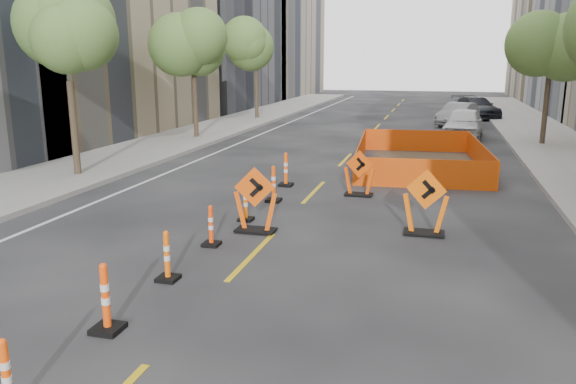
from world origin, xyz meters
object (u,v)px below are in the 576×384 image
(chevron_sign_center, at_px, (359,173))
(chevron_sign_right, at_px, (426,202))
(channelizer_8, at_px, (286,169))
(parked_car_near, at_px, (463,124))
(channelizer_3, at_px, (105,298))
(channelizer_5, at_px, (211,226))
(channelizer_2, at_px, (6,376))
(channelizer_4, at_px, (167,256))
(channelizer_6, at_px, (246,203))
(parked_car_mid, at_px, (458,114))
(channelizer_7, at_px, (273,184))
(chevron_sign_left, at_px, (255,200))
(parked_car_far, at_px, (476,107))

(chevron_sign_center, relative_size, chevron_sign_right, 0.89)
(channelizer_8, height_order, parked_car_near, parked_car_near)
(channelizer_3, xyz_separation_m, channelizer_5, (-0.04, 4.15, -0.09))
(chevron_sign_center, distance_m, chevron_sign_right, 4.01)
(channelizer_2, xyz_separation_m, channelizer_4, (-0.08, 4.15, 0.01))
(channelizer_2, relative_size, channelizer_5, 1.03)
(channelizer_6, distance_m, chevron_sign_right, 4.45)
(channelizer_8, relative_size, parked_car_mid, 0.26)
(chevron_sign_center, height_order, parked_car_near, parked_car_near)
(chevron_sign_right, bearing_deg, channelizer_5, -142.29)
(chevron_sign_right, relative_size, parked_car_near, 0.34)
(channelizer_8, bearing_deg, channelizer_2, -89.70)
(parked_car_near, bearing_deg, chevron_sign_right, -88.96)
(channelizer_5, relative_size, parked_car_mid, 0.22)
(channelizer_4, bearing_deg, parked_car_mid, 78.06)
(channelizer_7, relative_size, chevron_sign_right, 0.67)
(channelizer_5, height_order, channelizer_8, channelizer_8)
(channelizer_2, bearing_deg, chevron_sign_center, 78.39)
(chevron_sign_left, bearing_deg, channelizer_2, -109.26)
(channelizer_4, bearing_deg, chevron_sign_center, 71.80)
(channelizer_8, distance_m, chevron_sign_right, 6.15)
(parked_car_far, bearing_deg, channelizer_4, -122.43)
(channelizer_4, xyz_separation_m, chevron_sign_right, (4.52, 4.12, 0.30))
(channelizer_6, relative_size, channelizer_8, 0.85)
(channelizer_3, height_order, chevron_sign_left, chevron_sign_left)
(channelizer_6, xyz_separation_m, channelizer_7, (0.13, 2.07, 0.06))
(chevron_sign_right, bearing_deg, channelizer_4, -124.31)
(channelizer_4, relative_size, parked_car_far, 0.19)
(parked_car_mid, bearing_deg, channelizer_6, -83.61)
(channelizer_3, relative_size, chevron_sign_right, 0.70)
(channelizer_5, bearing_deg, channelizer_2, -89.29)
(parked_car_mid, bearing_deg, chevron_sign_left, -81.91)
(channelizer_2, xyz_separation_m, chevron_sign_right, (4.44, 8.27, 0.31))
(channelizer_6, distance_m, chevron_sign_left, 1.07)
(channelizer_5, height_order, parked_car_near, parked_car_near)
(channelizer_4, xyz_separation_m, channelizer_7, (0.21, 6.22, 0.05))
(chevron_sign_right, bearing_deg, channelizer_3, -112.48)
(channelizer_5, distance_m, parked_car_far, 31.64)
(parked_car_mid, bearing_deg, channelizer_4, -81.77)
(channelizer_6, bearing_deg, parked_car_far, 76.17)
(parked_car_near, bearing_deg, channelizer_7, -104.89)
(chevron_sign_center, xyz_separation_m, chevron_sign_right, (2.03, -3.46, 0.09))
(chevron_sign_left, distance_m, parked_car_near, 18.92)
(channelizer_7, xyz_separation_m, chevron_sign_center, (2.28, 1.36, 0.17))
(channelizer_3, xyz_separation_m, chevron_sign_right, (4.47, 6.19, 0.24))
(parked_car_far, bearing_deg, channelizer_2, -120.97)
(chevron_sign_left, height_order, parked_car_near, parked_car_near)
(channelizer_5, bearing_deg, parked_car_near, 72.95)
(channelizer_4, distance_m, parked_car_far, 33.66)
(parked_car_near, bearing_deg, parked_car_far, 89.68)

